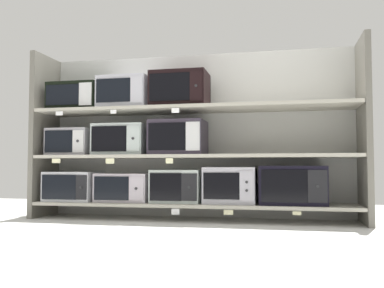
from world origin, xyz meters
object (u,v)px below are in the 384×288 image
object	(u,v)px
microwave_8	(76,97)
microwave_10	(180,90)
microwave_4	(293,185)
microwave_5	(72,142)
microwave_7	(178,138)
microwave_3	(230,185)
microwave_6	(122,140)
microwave_1	(125,187)
microwave_2	(177,186)
microwave_9	(126,94)
microwave_0	(74,186)

from	to	relation	value
microwave_8	microwave_10	size ratio (longest dim) A/B	0.96
microwave_4	microwave_5	bearing A→B (deg)	180.00
microwave_5	microwave_7	size ratio (longest dim) A/B	0.85
microwave_3	microwave_6	size ratio (longest dim) A/B	0.93
microwave_1	microwave_4	world-z (taller)	microwave_4
microwave_7	microwave_4	bearing A→B (deg)	-0.01
microwave_2	microwave_8	world-z (taller)	microwave_8
microwave_5	microwave_6	bearing A→B (deg)	0.00
microwave_4	microwave_8	bearing A→B (deg)	179.99
microwave_1	microwave_6	world-z (taller)	microwave_6
microwave_10	microwave_9	bearing A→B (deg)	179.98
microwave_0	microwave_3	distance (m)	1.53
microwave_1	microwave_3	distance (m)	1.00
microwave_9	microwave_4	bearing A→B (deg)	-0.01
microwave_1	microwave_5	distance (m)	0.70
microwave_5	microwave_8	bearing A→B (deg)	0.49
microwave_1	microwave_10	distance (m)	1.06
microwave_3	microwave_8	distance (m)	1.74
microwave_7	microwave_10	distance (m)	0.45
microwave_5	microwave_7	distance (m)	1.07
microwave_8	microwave_10	distance (m)	1.05
microwave_10	microwave_4	bearing A→B (deg)	-0.01
microwave_0	microwave_8	xyz separation A→B (m)	(0.01, 0.00, 0.87)
microwave_6	microwave_8	size ratio (longest dim) A/B	1.00
microwave_2	microwave_4	bearing A→B (deg)	0.00
microwave_5	microwave_2	bearing A→B (deg)	-0.00
microwave_3	microwave_4	size ratio (longest dim) A/B	0.81
microwave_8	microwave_2	bearing A→B (deg)	-0.02
microwave_0	microwave_9	world-z (taller)	microwave_9
microwave_1	microwave_7	bearing A→B (deg)	0.02
microwave_4	microwave_6	size ratio (longest dim) A/B	1.15
microwave_1	microwave_2	world-z (taller)	microwave_2
microwave_1	microwave_10	world-z (taller)	microwave_10
microwave_7	microwave_1	bearing A→B (deg)	-179.98
microwave_6	microwave_7	bearing A→B (deg)	0.01
microwave_6	microwave_3	bearing A→B (deg)	0.02
microwave_1	microwave_3	xyz separation A→B (m)	(1.00, 0.00, 0.03)
microwave_2	microwave_8	bearing A→B (deg)	179.98
microwave_4	microwave_10	distance (m)	1.34
microwave_0	microwave_2	size ratio (longest dim) A/B	1.04
microwave_7	microwave_10	world-z (taller)	microwave_10
microwave_0	microwave_4	bearing A→B (deg)	0.00
microwave_2	microwave_7	size ratio (longest dim) A/B	0.92
microwave_7	microwave_8	world-z (taller)	microwave_8
microwave_5	microwave_8	size ratio (longest dim) A/B	0.85
microwave_5	microwave_10	bearing A→B (deg)	0.01
microwave_9	microwave_10	size ratio (longest dim) A/B	0.91
microwave_4	microwave_5	world-z (taller)	microwave_5
microwave_0	microwave_7	size ratio (longest dim) A/B	0.96
microwave_6	microwave_8	world-z (taller)	microwave_8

